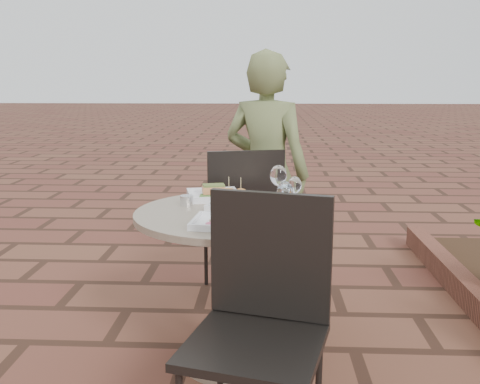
{
  "coord_description": "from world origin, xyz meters",
  "views": [
    {
      "loc": [
        0.38,
        -2.46,
        1.31
      ],
      "look_at": [
        0.27,
        -0.11,
        0.82
      ],
      "focal_mm": 40.0,
      "sensor_mm": 36.0,
      "label": 1
    }
  ],
  "objects_px": {
    "plate_salmon": "(214,194)",
    "chair_near": "(262,306)",
    "chair_far": "(243,212)",
    "diner": "(266,174)",
    "cafe_table": "(234,263)",
    "plate_tuna": "(221,222)",
    "plate_sliders": "(235,202)"
  },
  "relations": [
    {
      "from": "plate_salmon",
      "to": "chair_near",
      "type": "bearing_deg",
      "value": -74.43
    },
    {
      "from": "chair_far",
      "to": "diner",
      "type": "height_order",
      "value": "diner"
    },
    {
      "from": "cafe_table",
      "to": "plate_tuna",
      "type": "xyz_separation_m",
      "value": [
        -0.04,
        -0.24,
        0.26
      ]
    },
    {
      "from": "chair_near",
      "to": "plate_salmon",
      "type": "relative_size",
      "value": 3.04
    },
    {
      "from": "diner",
      "to": "plate_sliders",
      "type": "bearing_deg",
      "value": 102.05
    },
    {
      "from": "chair_near",
      "to": "plate_sliders",
      "type": "height_order",
      "value": "chair_near"
    },
    {
      "from": "cafe_table",
      "to": "diner",
      "type": "bearing_deg",
      "value": 80.69
    },
    {
      "from": "plate_sliders",
      "to": "plate_tuna",
      "type": "height_order",
      "value": "plate_sliders"
    },
    {
      "from": "plate_salmon",
      "to": "cafe_table",
      "type": "bearing_deg",
      "value": -67.13
    },
    {
      "from": "plate_salmon",
      "to": "plate_sliders",
      "type": "distance_m",
      "value": 0.24
    },
    {
      "from": "cafe_table",
      "to": "chair_far",
      "type": "height_order",
      "value": "chair_far"
    },
    {
      "from": "chair_far",
      "to": "diner",
      "type": "distance_m",
      "value": 0.31
    },
    {
      "from": "diner",
      "to": "cafe_table",
      "type": "bearing_deg",
      "value": 102.67
    },
    {
      "from": "cafe_table",
      "to": "plate_tuna",
      "type": "distance_m",
      "value": 0.35
    },
    {
      "from": "plate_salmon",
      "to": "plate_tuna",
      "type": "distance_m",
      "value": 0.52
    },
    {
      "from": "chair_near",
      "to": "diner",
      "type": "height_order",
      "value": "diner"
    },
    {
      "from": "chair_far",
      "to": "plate_sliders",
      "type": "height_order",
      "value": "chair_far"
    },
    {
      "from": "chair_far",
      "to": "plate_salmon",
      "type": "height_order",
      "value": "chair_far"
    },
    {
      "from": "cafe_table",
      "to": "chair_far",
      "type": "bearing_deg",
      "value": 89.07
    },
    {
      "from": "cafe_table",
      "to": "chair_near",
      "type": "bearing_deg",
      "value": -77.81
    },
    {
      "from": "chair_far",
      "to": "plate_salmon",
      "type": "relative_size",
      "value": 3.04
    },
    {
      "from": "diner",
      "to": "plate_sliders",
      "type": "relative_size",
      "value": 5.5
    },
    {
      "from": "chair_near",
      "to": "chair_far",
      "type": "bearing_deg",
      "value": 109.93
    },
    {
      "from": "plate_tuna",
      "to": "plate_sliders",
      "type": "bearing_deg",
      "value": 82.53
    },
    {
      "from": "diner",
      "to": "chair_far",
      "type": "bearing_deg",
      "value": 77.54
    },
    {
      "from": "chair_near",
      "to": "diner",
      "type": "bearing_deg",
      "value": 104.12
    },
    {
      "from": "plate_salmon",
      "to": "chair_far",
      "type": "bearing_deg",
      "value": 73.53
    },
    {
      "from": "chair_far",
      "to": "plate_tuna",
      "type": "height_order",
      "value": "chair_far"
    },
    {
      "from": "chair_far",
      "to": "plate_salmon",
      "type": "bearing_deg",
      "value": 60.32
    },
    {
      "from": "chair_far",
      "to": "cafe_table",
      "type": "bearing_deg",
      "value": 75.86
    },
    {
      "from": "diner",
      "to": "plate_salmon",
      "type": "height_order",
      "value": "diner"
    },
    {
      "from": "chair_near",
      "to": "plate_salmon",
      "type": "distance_m",
      "value": 0.97
    }
  ]
}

